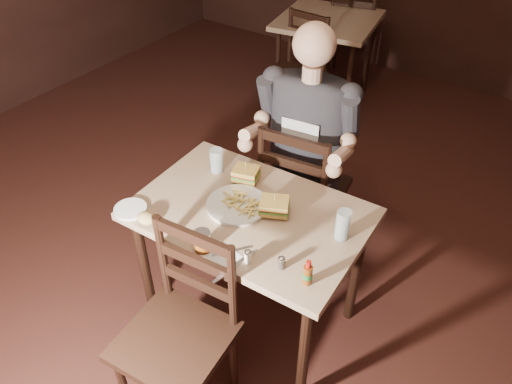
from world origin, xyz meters
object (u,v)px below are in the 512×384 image
Objects in this scene: main_table at (250,226)px; syrup_dispenser at (202,241)px; bg_chair_near at (293,76)px; hot_sauce at (308,272)px; bg_table at (327,28)px; bg_chair_far at (353,30)px; diner at (306,119)px; glass_right at (343,225)px; side_plate at (131,210)px; dinner_plate at (237,206)px; chair_near at (174,341)px; chair_far at (304,189)px; glass_left at (217,160)px.

syrup_dispenser reaches higher than main_table.
bg_chair_near reaches higher than hot_sauce.
hot_sauce is (1.31, -2.62, 0.15)m from bg_table.
bg_chair_far is 1.01× the size of diner.
side_plate is at bearing -155.62° from glass_right.
syrup_dispenser is (0.05, -0.30, 0.04)m from dinner_plate.
dinner_plate is (-0.03, -0.56, -0.20)m from diner.
bg_chair_near is at bearing 73.95° from bg_chair_far.
dinner_plate is 0.31m from syrup_dispenser.
chair_near reaches higher than hot_sauce.
bg_chair_far is 1.06× the size of bg_chair_near.
bg_chair_near is 1.63m from diner.
bg_table is 0.58m from bg_chair_far.
glass_right reaches higher than syrup_dispenser.
diner reaches higher than side_plate.
chair_near is at bearing -121.12° from glass_right.
syrup_dispenser is at bearing -96.56° from diner.
diner is at bearing 121.23° from hot_sauce.
glass_right is 1.20× the size of hot_sauce.
bg_table is 3.12m from chair_near.
chair_near reaches higher than glass_right.
diner is (0.84, -1.85, 0.30)m from bg_table.
chair_near is 3.39× the size of dinner_plate.
chair_near is at bearing -66.75° from bg_chair_near.
chair_far reaches higher than main_table.
bg_chair_far is at bearing -78.07° from chair_far.
bg_chair_far is 2.59m from diner.
dinner_plate is at bearing 80.30° from chair_far.
glass_right is (1.30, -2.31, 0.16)m from bg_table.
dinner_plate is at bearing 157.04° from hot_sauce.
syrup_dispenser is (-0.02, -0.31, 0.14)m from main_table.
bg_chair_near is 7.31× the size of glass_left.
hot_sauce is (0.41, 0.36, 0.36)m from chair_near.
chair_near is 1.25m from diner.
side_plate is at bearing 144.49° from chair_near.
glass_left is (-0.27, -0.44, 0.35)m from chair_far.
bg_chair_near is at bearing -90.00° from bg_table.
diner reaches higher than main_table.
dinner_plate is at bearing -168.82° from glass_right.
bg_table is 0.98× the size of chair_near.
bg_chair_near is 6.26× the size of side_plate.
bg_table is 0.59m from bg_chair_near.
hot_sauce is at bearing 9.21° from syrup_dispenser.
chair_far is 0.50m from diner.
bg_chair_near reaches higher than main_table.
glass_right is (0.49, 0.10, 0.06)m from dinner_plate.
bg_chair_far is at bearing 101.39° from glass_left.
hot_sauce reaches higher than dinner_plate.
syrup_dispenser is (-0.45, -0.40, -0.02)m from glass_right.
bg_chair_near is 7.63× the size of hot_sauce.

